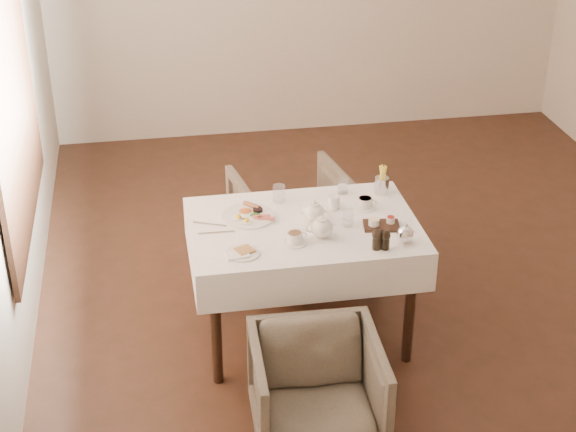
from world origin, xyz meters
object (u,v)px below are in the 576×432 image
at_px(armchair_far, 293,221).
at_px(armchair_near, 317,393).
at_px(teapot_centre, 314,211).
at_px(table, 303,242).
at_px(breakfast_plate, 249,215).

bearing_deg(armchair_far, armchair_near, 73.53).
bearing_deg(armchair_near, teapot_centre, 81.64).
xyz_separation_m(table, breakfast_plate, (-0.29, 0.14, 0.13)).
relative_size(armchair_near, breakfast_plate, 2.13).
bearing_deg(armchair_far, breakfast_plate, 50.22).
height_order(breakfast_plate, teapot_centre, teapot_centre).
bearing_deg(teapot_centre, armchair_far, 111.14).
bearing_deg(breakfast_plate, teapot_centre, -36.68).
bearing_deg(breakfast_plate, armchair_far, 41.07).
distance_m(table, armchair_far, 0.87).
distance_m(breakfast_plate, teapot_centre, 0.38).
xyz_separation_m(armchair_near, breakfast_plate, (-0.19, 1.03, 0.47)).
height_order(armchair_far, breakfast_plate, breakfast_plate).
relative_size(armchair_near, armchair_far, 0.88).
xyz_separation_m(armchair_near, armchair_far, (0.19, 1.69, 0.04)).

